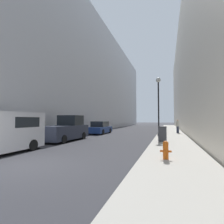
{
  "coord_description": "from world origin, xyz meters",
  "views": [
    {
      "loc": [
        5.34,
        -5.26,
        1.79
      ],
      "look_at": [
        -1.4,
        15.69,
        2.73
      ],
      "focal_mm": 28.0,
      "sensor_mm": 36.0,
      "label": 1
    }
  ],
  "objects": [
    {
      "name": "pedestrian_on_sidewalk",
      "position": [
        6.45,
        17.61,
        0.97
      ],
      "size": [
        0.33,
        0.22,
        1.65
      ],
      "color": "#2D3347",
      "rests_on": "sidewalk_right"
    },
    {
      "name": "lamppost",
      "position": [
        4.45,
        12.7,
        4.05
      ],
      "size": [
        0.47,
        0.47,
        5.84
      ],
      "color": "black",
      "rests_on": "sidewalk_right"
    },
    {
      "name": "pickup_truck",
      "position": [
        -2.92,
        7.69,
        0.9
      ],
      "size": [
        2.0,
        5.03,
        2.15
      ],
      "color": "#232838",
      "rests_on": "ground"
    },
    {
      "name": "building_left_glass",
      "position": [
        -11.29,
        26.0,
        9.54
      ],
      "size": [
        12.0,
        60.0,
        19.08
      ],
      "color": "#BCBCC1",
      "rests_on": "ground"
    },
    {
      "name": "ground_plane",
      "position": [
        0.0,
        0.0,
        0.0
      ],
      "size": [
        200.0,
        200.0,
        0.0
      ],
      "primitive_type": "plane",
      "color": "#333338"
    },
    {
      "name": "parked_sedan_near",
      "position": [
        -2.83,
        15.23,
        0.71
      ],
      "size": [
        1.92,
        4.4,
        1.55
      ],
      "color": "navy",
      "rests_on": "ground"
    },
    {
      "name": "building_right_stone",
      "position": [
        13.22,
        26.0,
        8.99
      ],
      "size": [
        12.0,
        60.0,
        17.98
      ],
      "color": "beige",
      "rests_on": "ground"
    },
    {
      "name": "sidewalk_right",
      "position": [
        5.63,
        18.0,
        0.07
      ],
      "size": [
        2.97,
        60.0,
        0.15
      ],
      "color": "#ADA89E",
      "rests_on": "ground"
    },
    {
      "name": "fire_hydrant",
      "position": [
        5.23,
        2.38,
        0.54
      ],
      "size": [
        0.46,
        0.35,
        0.76
      ],
      "color": "#D15614",
      "rests_on": "sidewalk_right"
    },
    {
      "name": "trash_bin",
      "position": [
        4.92,
        8.38,
        0.73
      ],
      "size": [
        0.61,
        0.62,
        1.13
      ],
      "color": "#3D3D42",
      "rests_on": "sidewalk_right"
    }
  ]
}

